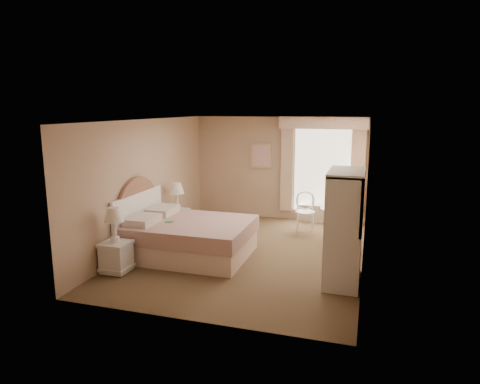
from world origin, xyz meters
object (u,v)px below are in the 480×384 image
(bed, at_px, (184,236))
(nightstand_near, at_px, (116,249))
(armoire, at_px, (344,237))
(cafe_chair, at_px, (305,209))
(round_table, at_px, (335,219))
(nightstand_far, at_px, (177,215))

(bed, height_order, nightstand_near, bed)
(nightstand_near, bearing_deg, bed, 57.24)
(nightstand_near, xyz_separation_m, armoire, (3.65, 0.73, 0.33))
(cafe_chair, distance_m, armoire, 2.82)
(bed, height_order, armoire, armoire)
(bed, distance_m, armoire, 2.98)
(round_table, distance_m, armoire, 2.27)
(bed, xyz_separation_m, nightstand_near, (-0.73, -1.13, 0.04))
(nightstand_near, height_order, round_table, nightstand_near)
(bed, height_order, round_table, bed)
(nightstand_far, height_order, cafe_chair, nightstand_far)
(round_table, distance_m, cafe_chair, 0.80)
(bed, bearing_deg, round_table, 34.95)
(round_table, relative_size, armoire, 0.37)
(cafe_chair, bearing_deg, nightstand_far, -170.83)
(nightstand_near, distance_m, round_table, 4.46)
(bed, relative_size, cafe_chair, 2.49)
(nightstand_far, xyz_separation_m, round_table, (3.34, 0.57, 0.02))
(bed, height_order, nightstand_far, bed)
(cafe_chair, height_order, armoire, armoire)
(nightstand_far, bearing_deg, round_table, 9.73)
(armoire, bearing_deg, bed, 172.22)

